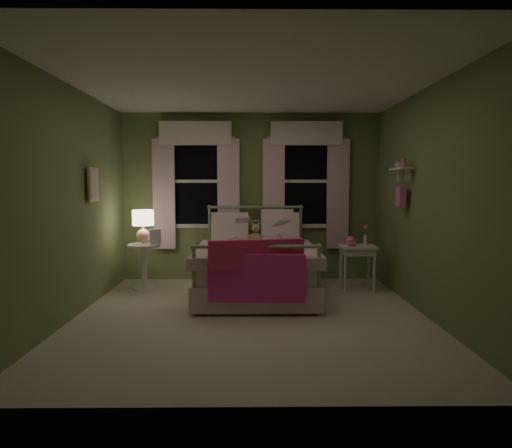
{
  "coord_description": "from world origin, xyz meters",
  "views": [
    {
      "loc": [
        0.0,
        -5.06,
        1.5
      ],
      "look_at": [
        0.06,
        0.7,
        1.0
      ],
      "focal_mm": 32.0,
      "sensor_mm": 36.0,
      "label": 1
    }
  ],
  "objects_px": {
    "nightstand_left": "(144,260)",
    "table_lamp": "(143,223)",
    "child_left": "(236,221)",
    "bed": "(256,268)",
    "teddy_bear": "(256,235)",
    "nightstand_right": "(357,252)",
    "child_right": "(275,227)"
  },
  "relations": [
    {
      "from": "child_left",
      "to": "teddy_bear",
      "type": "bearing_deg",
      "value": 140.96
    },
    {
      "from": "bed",
      "to": "child_right",
      "type": "height_order",
      "value": "child_right"
    },
    {
      "from": "child_right",
      "to": "child_left",
      "type": "bearing_deg",
      "value": 18.79
    },
    {
      "from": "teddy_bear",
      "to": "table_lamp",
      "type": "distance_m",
      "value": 1.61
    },
    {
      "from": "child_left",
      "to": "child_right",
      "type": "distance_m",
      "value": 0.57
    },
    {
      "from": "bed",
      "to": "nightstand_left",
      "type": "bearing_deg",
      "value": 166.87
    },
    {
      "from": "teddy_bear",
      "to": "child_right",
      "type": "bearing_deg",
      "value": 29.5
    },
    {
      "from": "table_lamp",
      "to": "child_right",
      "type": "bearing_deg",
      "value": 1.77
    },
    {
      "from": "child_left",
      "to": "nightstand_right",
      "type": "xyz_separation_m",
      "value": [
        1.71,
        -0.22,
        -0.43
      ]
    },
    {
      "from": "table_lamp",
      "to": "bed",
      "type": "bearing_deg",
      "value": -13.13
    },
    {
      "from": "child_left",
      "to": "table_lamp",
      "type": "xyz_separation_m",
      "value": [
        -1.32,
        -0.06,
        -0.03
      ]
    },
    {
      "from": "table_lamp",
      "to": "nightstand_right",
      "type": "distance_m",
      "value": 3.06
    },
    {
      "from": "child_left",
      "to": "nightstand_right",
      "type": "height_order",
      "value": "child_left"
    },
    {
      "from": "child_right",
      "to": "teddy_bear",
      "type": "relative_size",
      "value": 2.17
    },
    {
      "from": "teddy_bear",
      "to": "bed",
      "type": "bearing_deg",
      "value": -88.85
    },
    {
      "from": "nightstand_left",
      "to": "nightstand_right",
      "type": "relative_size",
      "value": 1.02
    },
    {
      "from": "bed",
      "to": "nightstand_left",
      "type": "xyz_separation_m",
      "value": [
        -1.61,
        0.37,
        0.04
      ]
    },
    {
      "from": "table_lamp",
      "to": "nightstand_right",
      "type": "bearing_deg",
      "value": -3.09
    },
    {
      "from": "child_left",
      "to": "table_lamp",
      "type": "bearing_deg",
      "value": -7.03
    },
    {
      "from": "bed",
      "to": "nightstand_right",
      "type": "relative_size",
      "value": 3.18
    },
    {
      "from": "nightstand_left",
      "to": "table_lamp",
      "type": "relative_size",
      "value": 1.38
    },
    {
      "from": "child_left",
      "to": "nightstand_left",
      "type": "relative_size",
      "value": 1.26
    },
    {
      "from": "child_right",
      "to": "nightstand_left",
      "type": "xyz_separation_m",
      "value": [
        -1.88,
        -0.06,
        -0.47
      ]
    },
    {
      "from": "nightstand_left",
      "to": "nightstand_right",
      "type": "xyz_separation_m",
      "value": [
        3.03,
        -0.16,
        0.13
      ]
    },
    {
      "from": "table_lamp",
      "to": "nightstand_right",
      "type": "xyz_separation_m",
      "value": [
        3.03,
        -0.16,
        -0.4
      ]
    },
    {
      "from": "child_right",
      "to": "table_lamp",
      "type": "distance_m",
      "value": 1.88
    },
    {
      "from": "child_left",
      "to": "nightstand_left",
      "type": "distance_m",
      "value": 1.44
    },
    {
      "from": "nightstand_left",
      "to": "child_left",
      "type": "bearing_deg",
      "value": 2.52
    },
    {
      "from": "bed",
      "to": "table_lamp",
      "type": "distance_m",
      "value": 1.75
    },
    {
      "from": "bed",
      "to": "teddy_bear",
      "type": "distance_m",
      "value": 0.5
    },
    {
      "from": "child_right",
      "to": "bed",
      "type": "bearing_deg",
      "value": 76.4
    },
    {
      "from": "nightstand_left",
      "to": "table_lamp",
      "type": "bearing_deg",
      "value": -45.0
    }
  ]
}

